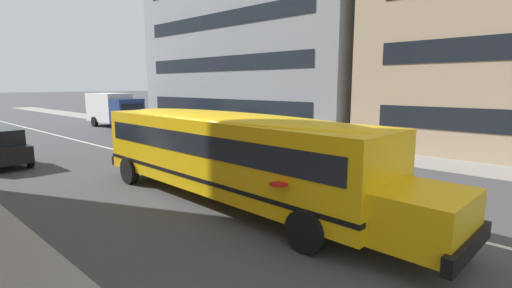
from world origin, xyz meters
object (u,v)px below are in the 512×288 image
at_px(box_truck, 114,109).
at_px(parked_car_silver_near_corner, 236,131).
at_px(school_bus, 231,149).
at_px(parked_car_white_far_corner, 174,124).

bearing_deg(box_truck, parked_car_silver_near_corner, -0.33).
height_order(school_bus, parked_car_white_far_corner, school_bus).
relative_size(school_bus, parked_car_silver_near_corner, 3.12).
bearing_deg(parked_car_silver_near_corner, school_bus, -44.21).
relative_size(school_bus, parked_car_white_far_corner, 3.08).
bearing_deg(school_bus, parked_car_silver_near_corner, 137.06).
height_order(parked_car_white_far_corner, parked_car_silver_near_corner, same).
distance_m(school_bus, parked_car_silver_near_corner, 10.54).
xyz_separation_m(parked_car_silver_near_corner, box_truck, (-14.74, -0.13, 0.70)).
bearing_deg(parked_car_white_far_corner, box_truck, 179.44).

